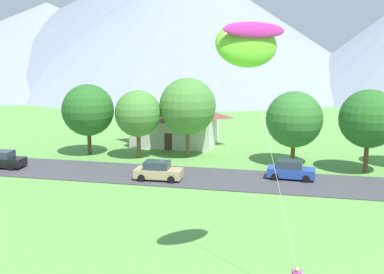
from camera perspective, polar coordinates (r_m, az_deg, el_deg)
The scene contains 14 objects.
road_strip at distance 41.66m, azimuth 6.17°, elevation -5.33°, with size 160.00×7.02×0.08m, color #424247.
mountain_west_ridge at distance 165.49m, azimuth -17.35°, elevation 10.96°, with size 124.56×124.56×27.11m, color gray.
mountain_central_ridge at distance 167.83m, azimuth -9.56°, elevation 12.52°, with size 136.57×136.57×34.38m, color slate.
mountain_far_east_ridge at distance 145.90m, azimuth -0.40°, elevation 13.69°, with size 118.55×118.55×38.08m, color gray.
house_leftmost at distance 56.75m, azimuth -2.00°, elevation 1.88°, with size 10.39×7.88×5.39m.
tree_near_left at distance 52.10m, azimuth -12.76°, elevation 3.28°, with size 5.73×5.73×7.87m.
tree_left_of_center at distance 49.56m, azimuth -0.55°, elevation 3.82°, with size 6.13×6.13×8.63m.
tree_center at distance 46.11m, azimuth 21.07°, elevation 2.12°, with size 5.52×5.52×7.96m.
tree_near_right at distance 47.50m, azimuth 12.56°, elevation 2.14°, with size 5.71×5.71×7.50m.
tree_far_right at distance 49.49m, azimuth -6.71°, elevation 2.90°, with size 4.98×4.98×7.34m.
parked_car_blue_west_end at distance 42.45m, azimuth 12.14°, elevation -4.05°, with size 4.28×2.23×1.68m.
parked_car_tan_mid_west at distance 41.35m, azimuth -4.21°, elevation -4.23°, with size 4.25×2.18×1.68m.
parked_car_black_mid_east at distance 49.11m, azimuth -22.42°, elevation -2.62°, with size 4.27×2.22×1.68m.
kite_flyer_with_kite at distance 22.07m, azimuth 7.02°, elevation 11.15°, with size 4.85×3.84×12.96m.
Camera 1 is at (4.23, -8.56, 11.52)m, focal length 43.01 mm.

